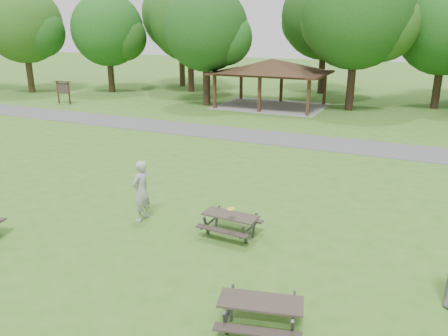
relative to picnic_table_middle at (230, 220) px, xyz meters
The scene contains 16 objects.
ground 2.86m from the picnic_table_middle, 145.09° to the right, with size 160.00×160.00×0.00m, color #38681D.
asphalt_path 12.61m from the picnic_table_middle, 100.53° to the left, with size 120.00×3.20×0.02m, color #4C4C4F.
pavilion 23.40m from the picnic_table_middle, 105.72° to the left, with size 8.60×7.01×3.76m.
notice_board 27.69m from the picnic_table_middle, 143.69° to the left, with size 1.60×0.30×1.88m.
tree_row_a 36.90m from the picnic_table_middle, 145.95° to the left, with size 7.56×7.20×9.97m.
tree_row_b 33.73m from the picnic_table_middle, 134.15° to the left, with size 7.14×6.80×9.28m.
tree_row_c 32.41m from the picnic_table_middle, 120.59° to the left, with size 8.19×7.80×10.67m.
tree_row_d 24.31m from the picnic_table_middle, 118.21° to the left, with size 6.93×6.60×9.27m.
tree_row_e 24.24m from the picnic_table_middle, 90.50° to the left, with size 8.40×8.00×11.02m.
tree_row_f 28.04m from the picnic_table_middle, 77.88° to the left, with size 7.35×7.00×9.55m.
tree_deep_a 36.99m from the picnic_table_middle, 121.85° to the left, with size 8.40×8.00×11.38m.
tree_deep_b 32.33m from the picnic_table_middle, 97.62° to the left, with size 8.40×8.00×11.13m.
picnic_table_middle is the anchor object (origin of this frame).
picnic_table_far 4.42m from the picnic_table_middle, 58.16° to the right, with size 2.01×1.75×0.75m.
frisbee_in_flight 0.75m from the picnic_table_middle, 64.35° to the right, with size 0.25×0.25×0.02m.
frisbee_thrower 3.16m from the picnic_table_middle, behind, with size 0.74×0.49×2.03m, color #A2A3A5.
Camera 1 is at (7.13, -9.43, 6.05)m, focal length 35.00 mm.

